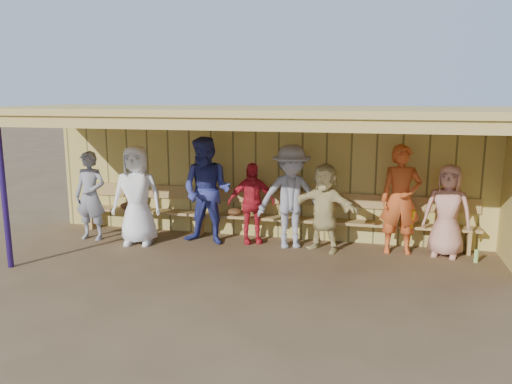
% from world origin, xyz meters
% --- Properties ---
extents(ground, '(90.00, 90.00, 0.00)m').
position_xyz_m(ground, '(0.00, 0.00, 0.00)').
color(ground, brown).
rests_on(ground, ground).
extents(player_a, '(0.62, 0.41, 1.67)m').
position_xyz_m(player_a, '(-3.19, 0.33, 0.84)').
color(player_a, gray).
rests_on(player_a, ground).
extents(player_b, '(0.98, 0.73, 1.81)m').
position_xyz_m(player_b, '(-2.20, 0.26, 0.91)').
color(player_b, white).
rests_on(player_b, ground).
extents(player_c, '(1.03, 0.85, 1.96)m').
position_xyz_m(player_c, '(-0.98, 0.59, 0.98)').
color(player_c, navy).
rests_on(player_c, ground).
extents(player_d, '(0.95, 0.69, 1.49)m').
position_xyz_m(player_d, '(-0.20, 0.81, 0.75)').
color(player_d, red).
rests_on(player_d, ground).
extents(player_e, '(1.35, 1.02, 1.84)m').
position_xyz_m(player_e, '(0.55, 0.70, 0.92)').
color(player_e, gray).
rests_on(player_e, ground).
extents(player_f, '(1.50, 1.00, 1.55)m').
position_xyz_m(player_f, '(1.15, 0.65, 0.77)').
color(player_f, '#D7C179').
rests_on(player_f, ground).
extents(player_g, '(0.73, 0.52, 1.88)m').
position_xyz_m(player_g, '(2.43, 0.81, 0.94)').
color(player_g, '#C5511F').
rests_on(player_g, ground).
extents(player_h, '(0.86, 0.66, 1.57)m').
position_xyz_m(player_h, '(3.19, 0.81, 0.79)').
color(player_h, tan).
rests_on(player_h, ground).
extents(dugout_structure, '(8.80, 3.20, 2.50)m').
position_xyz_m(dugout_structure, '(0.39, 0.69, 1.69)').
color(dugout_structure, tan).
rests_on(dugout_structure, ground).
extents(bench, '(7.60, 0.34, 0.93)m').
position_xyz_m(bench, '(0.00, 1.12, 0.53)').
color(bench, tan).
rests_on(bench, ground).
extents(dugout_equipment, '(6.64, 0.62, 0.80)m').
position_xyz_m(dugout_equipment, '(-1.05, 0.99, 0.49)').
color(dugout_equipment, gold).
rests_on(dugout_equipment, ground).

